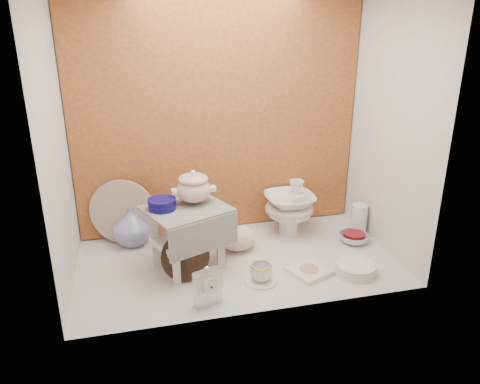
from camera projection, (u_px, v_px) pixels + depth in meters
The scene contains 17 objects.
ground at pixel (237, 261), 2.71m from camera, with size 1.80×1.80×0.00m, color silver.
niche_shell at pixel (229, 94), 2.54m from camera, with size 1.86×1.03×1.53m.
step_stool at pixel (188, 237), 2.59m from camera, with size 0.42×0.36×0.36m, color silver, non-canonical shape.
soup_tureen at pixel (194, 187), 2.56m from camera, with size 0.23×0.23×0.19m, color white, non-canonical shape.
cobalt_bowl at pixel (162, 204), 2.51m from camera, with size 0.15×0.15×0.06m, color #0E0A51.
floral_platter at pixel (123, 212), 2.86m from camera, with size 0.41×0.05×0.41m, color silver, non-canonical shape.
blue_white_vase at pixel (131, 226), 2.87m from camera, with size 0.24×0.24×0.25m, color silver.
lacquer_tray at pixel (185, 257), 2.50m from camera, with size 0.27×0.11×0.25m, color black, non-canonical shape.
mantel_clock at pixel (208, 286), 2.28m from camera, with size 0.14×0.05×0.21m, color silver.
plush_pig at pixel (238, 238), 2.80m from camera, with size 0.28×0.19×0.16m, color beige.
teacup_saucer at pixel (261, 281), 2.50m from camera, with size 0.17×0.17×0.01m, color white.
gold_rim_teacup at pixel (261, 272), 2.48m from camera, with size 0.12×0.12×0.09m, color white.
lattice_dish at pixel (309, 271), 2.58m from camera, with size 0.20×0.20×0.03m, color white.
dinner_plate_stack at pixel (356, 268), 2.57m from camera, with size 0.23×0.23×0.06m, color white.
crystal_bowl at pixel (354, 238), 2.92m from camera, with size 0.18×0.18×0.06m, color silver.
clear_glass_vase at pixel (359, 220), 3.00m from camera, with size 0.10×0.10×0.20m, color silver.
porcelain_tower at pixel (289, 207), 3.00m from camera, with size 0.31×0.31×0.36m, color white, non-canonical shape.
Camera 1 is at (-0.55, -2.32, 1.35)m, focal length 35.12 mm.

